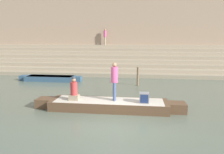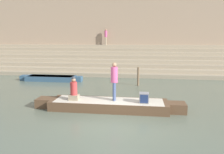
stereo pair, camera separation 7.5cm
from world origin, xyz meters
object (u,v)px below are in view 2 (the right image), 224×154
at_px(tv_set, 144,98).
at_px(person_rowing, 74,90).
at_px(person_standing, 114,79).
at_px(mooring_post, 138,76).
at_px(rowboat_main, 109,105).
at_px(moored_boat_shore, 51,78).
at_px(person_on_steps, 106,36).

bearing_deg(tv_set, person_rowing, 175.46).
height_order(person_standing, mooring_post, person_standing).
bearing_deg(rowboat_main, person_rowing, -172.27).
xyz_separation_m(rowboat_main, person_standing, (0.26, 0.05, 1.24)).
bearing_deg(moored_boat_shore, person_rowing, -64.61).
xyz_separation_m(rowboat_main, tv_set, (1.63, -0.15, 0.43)).
xyz_separation_m(rowboat_main, moored_boat_shore, (-5.54, 6.39, -0.02)).
relative_size(person_standing, person_on_steps, 1.05).
distance_m(person_standing, mooring_post, 5.59).
bearing_deg(tv_set, mooring_post, 89.22).
bearing_deg(mooring_post, tv_set, -86.59).
height_order(moored_boat_shore, person_on_steps, person_on_steps).
bearing_deg(person_rowing, person_standing, -0.91).
height_order(rowboat_main, person_standing, person_standing).
bearing_deg(person_rowing, tv_set, -6.67).
height_order(rowboat_main, moored_boat_shore, rowboat_main).
relative_size(person_standing, moored_boat_shore, 0.36).
bearing_deg(mooring_post, person_on_steps, 113.64).
height_order(person_rowing, mooring_post, person_rowing).
distance_m(rowboat_main, person_rowing, 1.76).
bearing_deg(moored_boat_shore, person_on_steps, 60.92).
xyz_separation_m(person_standing, mooring_post, (1.04, 5.43, -0.81)).
height_order(mooring_post, person_on_steps, person_on_steps).
relative_size(person_rowing, person_on_steps, 0.66).
bearing_deg(moored_boat_shore, rowboat_main, -54.66).
relative_size(rowboat_main, person_on_steps, 4.13).
bearing_deg(mooring_post, rowboat_main, -103.34).
relative_size(mooring_post, person_on_steps, 0.78).
distance_m(person_standing, tv_set, 1.61).
distance_m(moored_boat_shore, person_on_steps, 8.73).
xyz_separation_m(moored_boat_shore, mooring_post, (6.84, -0.92, 0.45)).
bearing_deg(person_rowing, mooring_post, 56.10).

